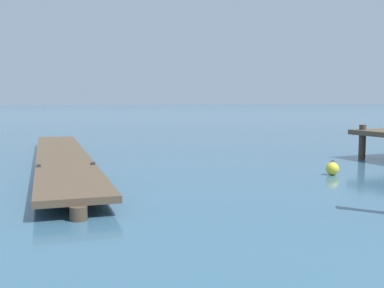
{
  "coord_description": "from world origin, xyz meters",
  "views": [
    {
      "loc": [
        -5.4,
        -1.23,
        2.46
      ],
      "look_at": [
        -1.64,
        8.99,
        1.4
      ],
      "focal_mm": 42.86,
      "sensor_mm": 36.0,
      "label": 1
    }
  ],
  "objects": [
    {
      "name": "mooring_buoy",
      "position": [
        4.02,
        11.07,
        0.21
      ],
      "size": [
        0.42,
        0.42,
        0.5
      ],
      "color": "yellow",
      "rests_on": "ground"
    },
    {
      "name": "floating_dock",
      "position": [
        -4.1,
        16.34,
        0.36
      ],
      "size": [
        2.43,
        16.7,
        0.53
      ],
      "color": "brown",
      "rests_on": "ground"
    }
  ]
}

